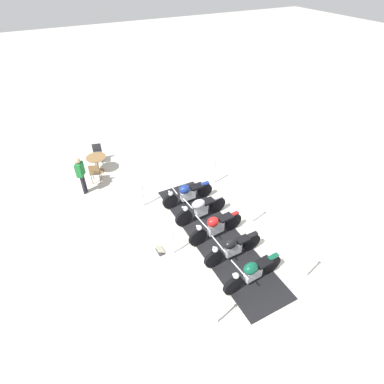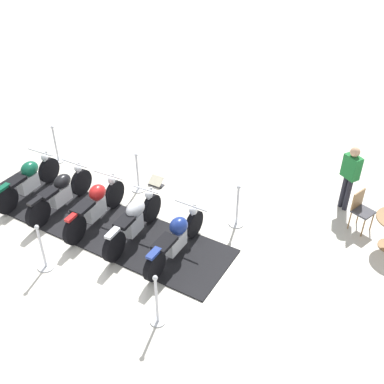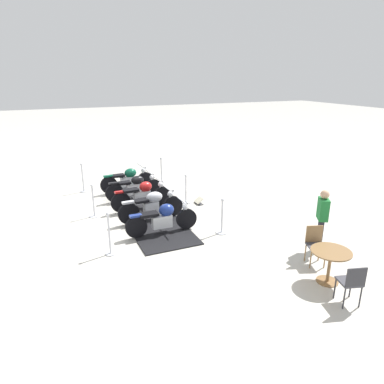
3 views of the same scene
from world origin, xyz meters
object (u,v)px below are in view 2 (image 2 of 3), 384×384
object	(u,v)px
motorcycle_black	(61,192)
cafe_chair_across_table	(361,208)
motorcycle_chrome	(134,220)
stanchion_left_mid	(44,255)
info_placard	(156,183)
motorcycle_maroon	(96,205)
stanchion_right_mid	(138,179)
motorcycle_forest	(28,179)
stanchion_right_front	(237,213)
stanchion_left_front	(157,306)
motorcycle_navy	(176,238)
bystander_person	(350,173)
stanchion_right_rear	(57,150)

from	to	relation	value
motorcycle_black	cafe_chair_across_table	size ratio (longest dim) A/B	2.25
motorcycle_chrome	motorcycle_black	xyz separation A→B (m)	(0.01, -2.08, -0.02)
stanchion_left_mid	info_placard	size ratio (longest dim) A/B	2.79
motorcycle_maroon	cafe_chair_across_table	world-z (taller)	motorcycle_maroon
info_placard	stanchion_right_mid	bearing A→B (deg)	-126.31
motorcycle_chrome	motorcycle_forest	xyz separation A→B (m)	(0.01, -3.13, -0.01)
motorcycle_black	stanchion_right_front	distance (m)	4.06
motorcycle_chrome	stanchion_right_mid	bearing A→B (deg)	30.69
stanchion_left_front	stanchion_left_mid	bearing A→B (deg)	-89.77
motorcycle_navy	motorcycle_black	bearing A→B (deg)	90.15
stanchion_right_front	info_placard	xyz separation A→B (m)	(-0.36, -2.43, -0.25)
motorcycle_chrome	bystander_person	size ratio (longest dim) A/B	1.28
stanchion_right_front	motorcycle_navy	bearing A→B (deg)	-21.57
motorcycle_chrome	stanchion_left_front	world-z (taller)	stanchion_left_front
motorcycle_maroon	motorcycle_forest	bearing A→B (deg)	86.57
info_placard	bystander_person	bearing A→B (deg)	18.50
motorcycle_navy	info_placard	xyz separation A→B (m)	(-1.92, -1.82, -0.41)
motorcycle_navy	info_placard	bearing A→B (deg)	43.39
stanchion_left_mid	info_placard	xyz separation A→B (m)	(-3.55, 0.26, -0.26)
motorcycle_navy	motorcycle_maroon	distance (m)	2.09
stanchion_right_front	cafe_chair_across_table	distance (m)	2.68
stanchion_right_rear	stanchion_right_front	size ratio (longest dim) A/B	1.02
stanchion_left_mid	motorcycle_black	bearing A→B (deg)	-147.02
stanchion_left_mid	cafe_chair_across_table	bearing A→B (deg)	131.22
motorcycle_chrome	motorcycle_forest	bearing A→B (deg)	86.90
info_placard	stanchion_left_front	bearing A→B (deg)	-55.56
stanchion_right_front	stanchion_left_mid	distance (m)	4.17
stanchion_left_mid	stanchion_right_front	bearing A→B (deg)	139.77
cafe_chair_across_table	stanchion_left_mid	bearing A→B (deg)	-118.99
stanchion_right_mid	motorcycle_chrome	bearing A→B (deg)	34.02
motorcycle_navy	motorcycle_maroon	world-z (taller)	motorcycle_maroon
motorcycle_forest	stanchion_right_front	distance (m)	5.04
stanchion_right_rear	stanchion_left_mid	size ratio (longest dim) A/B	0.99
motorcycle_maroon	info_placard	bearing A→B (deg)	-11.58
info_placard	motorcycle_black	bearing A→B (deg)	-124.36
stanchion_left_front	info_placard	size ratio (longest dim) A/B	2.93
stanchion_left_mid	stanchion_right_mid	bearing A→B (deg)	-179.77
motorcycle_chrome	stanchion_left_mid	distance (m)	1.93
motorcycle_forest	cafe_chair_across_table	bearing A→B (deg)	-72.08
motorcycle_black	bystander_person	world-z (taller)	bystander_person
stanchion_left_front	bystander_person	world-z (taller)	bystander_person
bystander_person	motorcycle_chrome	bearing A→B (deg)	-15.29
motorcycle_forest	stanchion_right_mid	xyz separation A→B (m)	(-1.56, 2.08, -0.19)
stanchion_right_mid	info_placard	bearing A→B (deg)	143.91
motorcycle_navy	motorcycle_chrome	xyz separation A→B (m)	(0.00, -1.04, 0.03)
motorcycle_maroon	motorcycle_black	xyz separation A→B (m)	(0.00, -1.04, -0.04)
motorcycle_forest	bystander_person	world-z (taller)	bystander_person
motorcycle_forest	stanchion_left_mid	size ratio (longest dim) A/B	1.94
stanchion_right_rear	info_placard	size ratio (longest dim) A/B	2.78
stanchion_right_mid	stanchion_left_front	size ratio (longest dim) A/B	0.92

